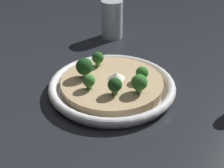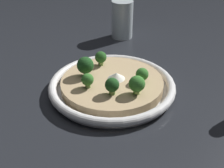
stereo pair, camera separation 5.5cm
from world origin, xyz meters
TOP-DOWN VIEW (x-y plane):
  - ground_plane at (0.00, 0.00)m, footprint 6.00×6.00m
  - risotto_bowl at (0.00, 0.00)m, footprint 0.30×0.30m
  - cheese_sprinkle at (-0.01, -0.00)m, footprint 0.04×0.04m
  - broccoli_back_right at (0.03, 0.05)m, footprint 0.03×0.03m
  - broccoli_front_right at (0.04, -0.05)m, footprint 0.04×0.04m
  - broccoli_front_left at (-0.01, -0.08)m, footprint 0.03×0.03m
  - broccoli_back_left at (-0.02, 0.08)m, footprint 0.04×0.04m
  - broccoli_right at (0.06, -0.00)m, footprint 0.03×0.03m
  - broccoli_left at (-0.05, 0.04)m, footprint 0.03×0.03m
  - drinking_glass at (-0.20, -0.27)m, footprint 0.07×0.07m

SIDE VIEW (x-z plane):
  - ground_plane at x=0.00m, z-range 0.00..0.00m
  - risotto_bowl at x=0.00m, z-range 0.00..0.03m
  - cheese_sprinkle at x=-0.01m, z-range 0.03..0.05m
  - broccoli_right at x=0.06m, z-range 0.03..0.07m
  - broccoli_left at x=-0.05m, z-range 0.03..0.07m
  - broccoli_front_left at x=-0.01m, z-range 0.03..0.07m
  - broccoli_back_right at x=0.03m, z-range 0.03..0.07m
  - broccoli_back_left at x=-0.02m, z-range 0.03..0.07m
  - broccoli_front_right at x=0.04m, z-range 0.03..0.08m
  - drinking_glass at x=-0.20m, z-range 0.00..0.12m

